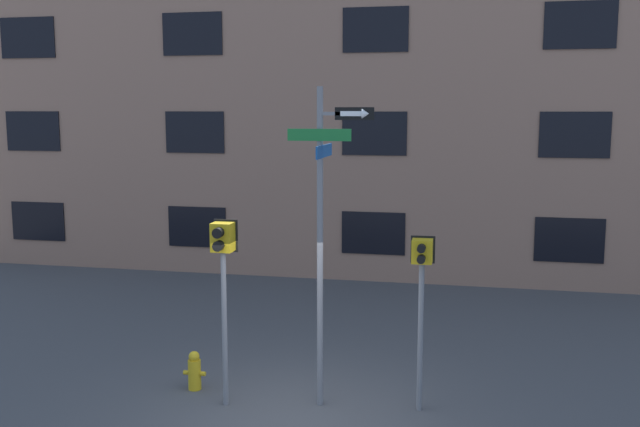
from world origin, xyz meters
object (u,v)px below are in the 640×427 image
pedestrian_signal_left (223,262)px  pedestrian_signal_right (422,278)px  street_sign_pole (324,222)px  fire_hydrant (194,371)px

pedestrian_signal_left → pedestrian_signal_right: pedestrian_signal_left is taller
street_sign_pole → fire_hydrant: bearing=175.3°
street_sign_pole → fire_hydrant: street_sign_pole is taller
street_sign_pole → pedestrian_signal_right: (1.42, 0.12, -0.79)m
pedestrian_signal_right → fire_hydrant: 3.94m
pedestrian_signal_right → pedestrian_signal_left: bearing=-171.8°
pedestrian_signal_right → fire_hydrant: pedestrian_signal_right is taller
street_sign_pole → pedestrian_signal_left: bearing=-168.4°
pedestrian_signal_right → fire_hydrant: bearing=179.1°
street_sign_pole → pedestrian_signal_right: size_ratio=1.82×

